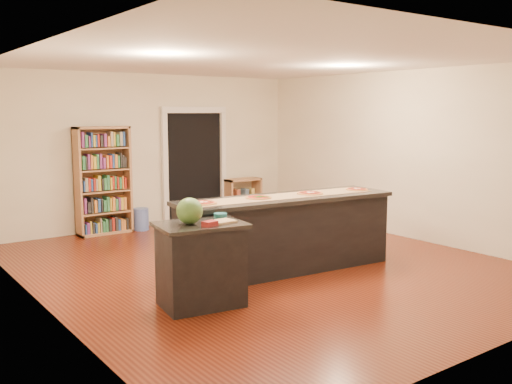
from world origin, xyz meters
TOP-DOWN VIEW (x-y plane):
  - room at (0.00, 0.00)m, footprint 6.00×7.00m
  - doorway at (0.90, 3.46)m, footprint 1.40×0.09m
  - kitchen_island at (0.06, -0.38)m, footprint 3.04×0.82m
  - side_counter at (-1.58, -0.94)m, footprint 0.93×0.68m
  - bookshelf at (-1.02, 3.28)m, footprint 0.93×0.33m
  - low_shelf at (1.92, 3.29)m, footprint 0.76×0.33m
  - waste_bin at (-0.38, 3.18)m, footprint 0.27×0.27m
  - kraft_paper at (0.07, -0.36)m, footprint 2.67×0.72m
  - watermelon at (-1.70, -0.92)m, footprint 0.29×0.29m
  - cutting_board at (-1.39, -1.05)m, footprint 0.32×0.23m
  - package_red at (-1.58, -1.14)m, footprint 0.17×0.13m
  - package_teal at (-1.25, -0.82)m, footprint 0.15×0.15m
  - pizza_a at (-1.14, -0.26)m, footprint 0.34×0.34m
  - pizza_b at (-0.33, -0.31)m, footprint 0.34×0.34m
  - pizza_c at (0.47, -0.41)m, footprint 0.35×0.35m
  - pizza_d at (1.27, -0.51)m, footprint 0.33×0.33m

SIDE VIEW (x-z plane):
  - waste_bin at x=-0.38m, z-range 0.00..0.40m
  - low_shelf at x=1.92m, z-range 0.00..0.76m
  - side_counter at x=-1.58m, z-range 0.00..0.93m
  - kitchen_island at x=0.06m, z-range 0.00..1.01m
  - cutting_board at x=-1.39m, z-range 0.92..0.94m
  - bookshelf at x=-1.02m, z-range 0.00..1.87m
  - package_red at x=-1.58m, z-range 0.92..0.98m
  - package_teal at x=-1.25m, z-range 0.92..0.98m
  - kraft_paper at x=0.07m, z-range 1.00..1.01m
  - pizza_a at x=-1.14m, z-range 1.01..1.02m
  - pizza_d at x=1.27m, z-range 1.01..1.02m
  - pizza_b at x=-0.33m, z-range 1.01..1.02m
  - pizza_c at x=0.47m, z-range 1.01..1.02m
  - watermelon at x=-1.70m, z-range 0.92..1.21m
  - doorway at x=0.90m, z-range 0.10..2.31m
  - room at x=0.00m, z-range 0.00..2.80m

